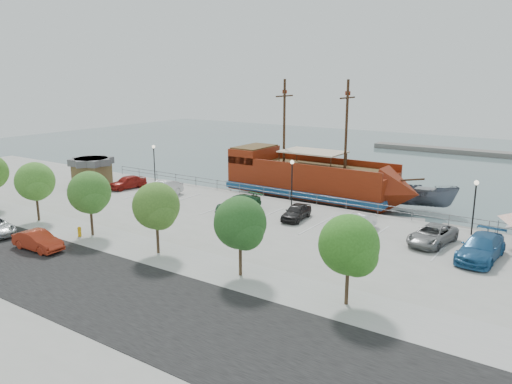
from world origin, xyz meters
The scene contains 29 objects.
ground centered at (0.00, 0.00, -1.00)m, with size 160.00×160.00×0.00m, color #4F6366.
land_slab centered at (0.00, -21.00, -0.60)m, with size 100.00×58.00×1.20m, color #9C9B93.
street centered at (0.00, -16.00, 0.01)m, with size 100.00×8.00×0.04m, color black.
sidewalk centered at (0.00, -10.00, 0.01)m, with size 100.00×4.00×0.05m, color #A1A1A1.
seawall_railing centered at (0.00, 7.80, 0.53)m, with size 50.00×0.06×1.00m.
far_shore centered at (10.00, 55.00, -0.60)m, with size 40.00×3.00×0.80m, color slate.
pirate_ship centered at (0.15, 12.74, 1.20)m, with size 20.84×5.90×13.12m.
patrol_boat centered at (9.97, 15.15, 0.22)m, with size 2.37×6.30×2.44m, color slate.
dock_west centered at (-13.16, 9.20, -0.82)m, with size 6.23×1.78×0.36m, color slate.
dock_mid centered at (8.08, 9.20, -0.80)m, with size 7.07×2.02×0.40m, color gray.
dock_east centered at (16.68, 9.20, -0.78)m, with size 7.61×2.17×0.43m, color gray.
shed centered at (-23.14, 1.90, 1.57)m, with size 4.38×4.38×2.94m.
street_sedan centered at (-8.48, -14.23, 0.68)m, with size 1.43×4.11×1.35m, color #A82D17.
fire_hydrant centered at (-8.49, -10.80, 0.45)m, with size 0.29×0.29×0.82m.
lamp_post_left centered at (-18.00, 6.50, 2.94)m, with size 0.36×0.36×4.28m.
lamp_post_mid centered at (0.00, 6.50, 2.94)m, with size 0.36×0.36×4.28m.
lamp_post_right centered at (16.00, 6.50, 2.94)m, with size 0.36×0.36×4.28m.
tree_b centered at (-14.85, -10.07, 3.30)m, with size 3.30×3.20×5.00m.
tree_c centered at (-7.85, -10.07, 3.30)m, with size 3.30×3.20×5.00m.
tree_d centered at (-0.85, -10.07, 3.30)m, with size 3.30×3.20×5.00m.
tree_e centered at (6.15, -10.07, 3.30)m, with size 3.30×3.20×5.00m.
tree_f centered at (13.15, -10.07, 3.30)m, with size 3.30×3.20×5.00m.
parked_car_a centered at (-18.17, 2.59, 0.71)m, with size 1.68×4.16×1.42m, color maroon.
parked_car_b centered at (-12.32, 1.84, 0.80)m, with size 1.69×4.85×1.60m, color silver.
parked_car_d centered at (-2.92, 1.99, 0.68)m, with size 1.92×4.71×1.37m, color #255931.
parked_car_e centered at (2.77, 2.54, 0.66)m, with size 1.57×3.89×1.33m, color black.
parked_car_f centered at (8.46, 2.40, 0.67)m, with size 1.43×4.09×1.35m, color silver.
parked_car_g centered at (14.06, 2.64, 0.68)m, with size 2.25×4.89×1.36m, color gray.
parked_car_h centered at (17.60, 1.28, 0.81)m, with size 2.27×5.58×1.62m, color #23598B.
Camera 1 is at (22.84, -33.10, 12.05)m, focal length 35.00 mm.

